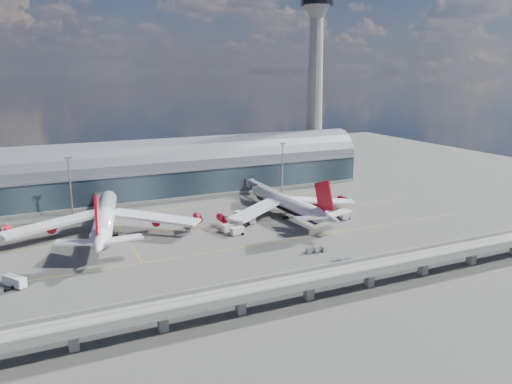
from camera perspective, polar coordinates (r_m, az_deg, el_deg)
name	(u,v)px	position (r m, az deg, el deg)	size (l,w,h in m)	color
ground	(232,239)	(184.06, -2.81, -5.36)	(500.00, 500.00, 0.00)	#474744
taxi_lines	(211,223)	(203.72, -5.16, -3.51)	(200.00, 80.12, 0.01)	gold
terminal	(172,171)	(252.81, -9.55, 2.37)	(200.00, 30.00, 28.00)	#212B37
control_tower	(315,86)	(287.01, 6.76, 11.89)	(19.00, 19.00, 103.00)	gray
guideway	(309,281)	(136.18, 6.10, -10.05)	(220.00, 8.50, 7.20)	gray
floodlight_mast_left	(70,185)	(221.79, -20.46, 0.73)	(3.00, 0.70, 25.70)	gray
floodlight_mast_right	(282,166)	(249.48, 3.02, 2.93)	(3.00, 0.70, 25.70)	gray
airliner_left	(104,219)	(193.34, -16.93, -2.93)	(72.71, 76.56, 23.46)	white
airliner_right	(289,204)	(210.22, 3.75, -1.39)	(63.53, 66.41, 21.06)	white
jet_bridge_left	(104,203)	(223.10, -17.03, -1.17)	(4.40, 28.00, 7.25)	gray
jet_bridge_right	(260,187)	(241.75, 0.51, 0.56)	(4.40, 32.00, 7.25)	gray
service_truck_0	(15,281)	(159.59, -25.87, -9.19)	(6.56, 7.68, 3.18)	silver
service_truck_1	(237,231)	(187.82, -2.17, -4.47)	(5.46, 3.20, 2.99)	silver
service_truck_2	(232,227)	(192.08, -2.76, -4.04)	(8.67, 4.12, 3.03)	silver
service_truck_3	(343,215)	(211.33, 9.95, -2.58)	(3.96, 6.89, 3.14)	silver
service_truck_4	(250,219)	(201.69, -0.74, -3.15)	(3.21, 5.75, 3.20)	silver
service_truck_5	(242,215)	(207.11, -1.62, -2.70)	(5.80, 6.85, 3.18)	silver
cargo_train_0	(317,250)	(171.56, 6.95, -6.56)	(8.03, 3.27, 1.76)	gray
cargo_train_1	(347,264)	(160.79, 10.32, -8.11)	(10.13, 2.18, 1.68)	gray
cargo_train_2	(342,262)	(162.36, 9.81, -7.85)	(7.95, 2.73, 1.74)	gray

